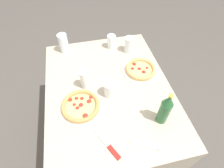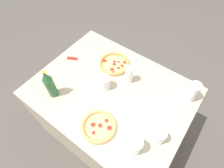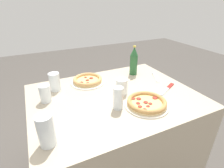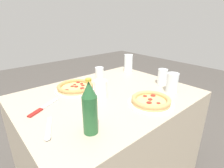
{
  "view_description": "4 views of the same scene",
  "coord_description": "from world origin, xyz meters",
  "px_view_note": "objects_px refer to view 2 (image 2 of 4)",
  "views": [
    {
      "loc": [
        0.75,
        -0.14,
        1.69
      ],
      "look_at": [
        0.0,
        0.03,
        0.76
      ],
      "focal_mm": 28.0,
      "sensor_mm": 36.0,
      "label": 1
    },
    {
      "loc": [
        -0.41,
        0.55,
        1.79
      ],
      "look_at": [
        -0.0,
        -0.01,
        0.8
      ],
      "focal_mm": 28.0,
      "sensor_mm": 36.0,
      "label": 2
    },
    {
      "loc": [
        -0.47,
        -0.94,
        1.34
      ],
      "look_at": [
        -0.01,
        0.01,
        0.81
      ],
      "focal_mm": 28.0,
      "sensor_mm": 36.0,
      "label": 3
    },
    {
      "loc": [
        0.67,
        0.81,
        1.2
      ],
      "look_at": [
        -0.02,
        0.02,
        0.8
      ],
      "focal_mm": 28.0,
      "sensor_mm": 36.0,
      "label": 4
    }
  ],
  "objects_px": {
    "glass_water": "(104,83)",
    "knife": "(79,59)",
    "pizza_margherita": "(114,64)",
    "glass_mango_juice": "(192,93)",
    "beer_bottle": "(49,84)",
    "spoon": "(53,73)",
    "glass_cola": "(129,75)",
    "glass_red_wine": "(135,146)",
    "pizza_salami": "(99,126)",
    "glass_lemonade": "(159,137)"
  },
  "relations": [
    {
      "from": "glass_red_wine",
      "to": "spoon",
      "type": "bearing_deg",
      "value": -8.01
    },
    {
      "from": "pizza_margherita",
      "to": "glass_red_wine",
      "type": "height_order",
      "value": "glass_red_wine"
    },
    {
      "from": "pizza_salami",
      "to": "glass_water",
      "type": "xyz_separation_m",
      "value": [
        0.16,
        -0.27,
        0.03
      ]
    },
    {
      "from": "glass_lemonade",
      "to": "glass_mango_juice",
      "type": "distance_m",
      "value": 0.4
    },
    {
      "from": "pizza_salami",
      "to": "knife",
      "type": "height_order",
      "value": "pizza_salami"
    },
    {
      "from": "glass_red_wine",
      "to": "glass_mango_juice",
      "type": "distance_m",
      "value": 0.54
    },
    {
      "from": "glass_red_wine",
      "to": "glass_mango_juice",
      "type": "relative_size",
      "value": 0.83
    },
    {
      "from": "beer_bottle",
      "to": "spoon",
      "type": "relative_size",
      "value": 1.41
    },
    {
      "from": "beer_bottle",
      "to": "spoon",
      "type": "height_order",
      "value": "beer_bottle"
    },
    {
      "from": "glass_red_wine",
      "to": "knife",
      "type": "height_order",
      "value": "glass_red_wine"
    },
    {
      "from": "glass_cola",
      "to": "knife",
      "type": "relative_size",
      "value": 0.67
    },
    {
      "from": "glass_mango_juice",
      "to": "glass_cola",
      "type": "bearing_deg",
      "value": 15.92
    },
    {
      "from": "pizza_margherita",
      "to": "beer_bottle",
      "type": "bearing_deg",
      "value": 67.83
    },
    {
      "from": "pizza_salami",
      "to": "glass_mango_juice",
      "type": "height_order",
      "value": "glass_mango_juice"
    },
    {
      "from": "glass_red_wine",
      "to": "beer_bottle",
      "type": "bearing_deg",
      "value": 0.94
    },
    {
      "from": "pizza_margherita",
      "to": "glass_mango_juice",
      "type": "height_order",
      "value": "glass_mango_juice"
    },
    {
      "from": "pizza_salami",
      "to": "knife",
      "type": "xyz_separation_m",
      "value": [
        0.5,
        -0.36,
        -0.02
      ]
    },
    {
      "from": "pizza_salami",
      "to": "glass_cola",
      "type": "distance_m",
      "value": 0.43
    },
    {
      "from": "pizza_margherita",
      "to": "spoon",
      "type": "bearing_deg",
      "value": 45.86
    },
    {
      "from": "spoon",
      "to": "pizza_salami",
      "type": "bearing_deg",
      "value": 166.6
    },
    {
      "from": "glass_mango_juice",
      "to": "spoon",
      "type": "distance_m",
      "value": 1.02
    },
    {
      "from": "beer_bottle",
      "to": "spoon",
      "type": "bearing_deg",
      "value": -41.24
    },
    {
      "from": "glass_water",
      "to": "pizza_salami",
      "type": "bearing_deg",
      "value": 120.84
    },
    {
      "from": "beer_bottle",
      "to": "knife",
      "type": "relative_size",
      "value": 1.18
    },
    {
      "from": "pizza_margherita",
      "to": "beer_bottle",
      "type": "height_order",
      "value": "beer_bottle"
    },
    {
      "from": "pizza_salami",
      "to": "glass_water",
      "type": "bearing_deg",
      "value": -59.16
    },
    {
      "from": "glass_cola",
      "to": "beer_bottle",
      "type": "distance_m",
      "value": 0.56
    },
    {
      "from": "glass_water",
      "to": "knife",
      "type": "distance_m",
      "value": 0.35
    },
    {
      "from": "pizza_margherita",
      "to": "glass_mango_juice",
      "type": "distance_m",
      "value": 0.6
    },
    {
      "from": "pizza_salami",
      "to": "glass_lemonade",
      "type": "relative_size",
      "value": 2.31
    },
    {
      "from": "pizza_salami",
      "to": "glass_cola",
      "type": "relative_size",
      "value": 1.87
    },
    {
      "from": "glass_water",
      "to": "knife",
      "type": "bearing_deg",
      "value": -15.27
    },
    {
      "from": "pizza_margherita",
      "to": "glass_cola",
      "type": "relative_size",
      "value": 1.92
    },
    {
      "from": "glass_lemonade",
      "to": "beer_bottle",
      "type": "distance_m",
      "value": 0.77
    },
    {
      "from": "pizza_margherita",
      "to": "glass_water",
      "type": "bearing_deg",
      "value": 107.54
    },
    {
      "from": "glass_cola",
      "to": "spoon",
      "type": "xyz_separation_m",
      "value": [
        0.51,
        0.29,
        -0.06
      ]
    },
    {
      "from": "pizza_margherita",
      "to": "knife",
      "type": "height_order",
      "value": "pizza_margherita"
    },
    {
      "from": "glass_cola",
      "to": "glass_mango_juice",
      "type": "bearing_deg",
      "value": -164.08
    },
    {
      "from": "glass_cola",
      "to": "glass_water",
      "type": "xyz_separation_m",
      "value": [
        0.11,
        0.15,
        -0.01
      ]
    },
    {
      "from": "pizza_margherita",
      "to": "beer_bottle",
      "type": "xyz_separation_m",
      "value": [
        0.19,
        0.47,
        0.1
      ]
    },
    {
      "from": "glass_cola",
      "to": "pizza_salami",
      "type": "bearing_deg",
      "value": 97.2
    },
    {
      "from": "pizza_margherita",
      "to": "glass_mango_juice",
      "type": "bearing_deg",
      "value": -173.57
    },
    {
      "from": "glass_mango_juice",
      "to": "spoon",
      "type": "relative_size",
      "value": 0.89
    },
    {
      "from": "glass_water",
      "to": "spoon",
      "type": "xyz_separation_m",
      "value": [
        0.4,
        0.14,
        -0.05
      ]
    },
    {
      "from": "glass_lemonade",
      "to": "pizza_salami",
      "type": "bearing_deg",
      "value": 24.29
    },
    {
      "from": "pizza_margherita",
      "to": "glass_mango_juice",
      "type": "xyz_separation_m",
      "value": [
        -0.6,
        -0.07,
        0.05
      ]
    },
    {
      "from": "glass_lemonade",
      "to": "knife",
      "type": "distance_m",
      "value": 0.86
    },
    {
      "from": "glass_red_wine",
      "to": "glass_water",
      "type": "distance_m",
      "value": 0.48
    },
    {
      "from": "pizza_salami",
      "to": "glass_cola",
      "type": "xyz_separation_m",
      "value": [
        0.05,
        -0.42,
        0.04
      ]
    },
    {
      "from": "pizza_margherita",
      "to": "pizza_salami",
      "type": "bearing_deg",
      "value": 115.39
    }
  ]
}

